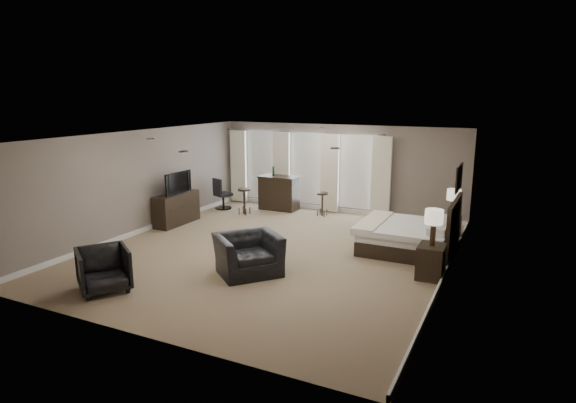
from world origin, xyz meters
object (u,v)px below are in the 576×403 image
at_px(nightstand_far, 451,227).
at_px(bar_stool_left, 244,201).
at_px(armchair_far, 104,267).
at_px(lamp_far, 453,203).
at_px(armchair_near, 248,248).
at_px(tv, 176,191).
at_px(desk_chair, 223,193).
at_px(bar_stool_right, 322,204).
at_px(lamp_near, 433,228).
at_px(dresser, 177,209).
at_px(bar_counter, 279,193).
at_px(bed, 403,223).
at_px(nightstand_near, 431,262).

bearing_deg(nightstand_far, bar_stool_left, -178.50).
xyz_separation_m(armchair_far, bar_stool_left, (-0.63, 5.94, -0.05)).
distance_m(lamp_far, armchair_near, 5.36).
distance_m(tv, desk_chair, 2.08).
bearing_deg(armchair_far, desk_chair, 48.75).
bearing_deg(nightstand_far, lamp_far, 0.00).
distance_m(tv, bar_stool_right, 4.16).
bearing_deg(bar_stool_left, nightstand_far, 1.50).
relative_size(lamp_near, tv, 0.68).
relative_size(lamp_far, dresser, 0.47).
xyz_separation_m(nightstand_far, bar_counter, (-5.18, 0.85, 0.25)).
height_order(bed, nightstand_near, bed).
distance_m(lamp_far, dresser, 7.18).
xyz_separation_m(lamp_near, dresser, (-6.92, 1.03, -0.58)).
height_order(dresser, bar_counter, bar_counter).
bearing_deg(armchair_far, lamp_near, -23.66).
xyz_separation_m(lamp_far, dresser, (-6.92, -1.87, -0.46)).
distance_m(nightstand_far, bar_stool_left, 5.82).
relative_size(nightstand_far, desk_chair, 0.56).
bearing_deg(bed, bar_stool_right, 142.70).
bearing_deg(bed, desk_chair, 164.69).
xyz_separation_m(armchair_near, bar_stool_right, (-0.40, 4.90, -0.18)).
xyz_separation_m(bar_stool_left, bar_stool_right, (2.13, 0.83, -0.04)).
relative_size(tv, bar_stool_right, 1.49).
bearing_deg(armchair_near, lamp_far, 2.19).
bearing_deg(bar_counter, bar_stool_left, -122.56).
xyz_separation_m(bar_counter, bar_stool_left, (-0.64, -1.00, -0.13)).
bearing_deg(nightstand_far, bed, -121.54).
distance_m(lamp_near, tv, 7.00).
relative_size(bed, lamp_far, 2.93).
bearing_deg(dresser, bar_stool_left, 57.23).
bearing_deg(tv, nightstand_near, -98.45).
bearing_deg(lamp_far, nightstand_far, 0.00).
bearing_deg(tv, bar_stool_right, -51.79).
distance_m(armchair_near, bar_counter, 5.41).
relative_size(dresser, tv, 1.42).
bearing_deg(tv, dresser, 0.00).
bearing_deg(lamp_near, bar_stool_right, 135.83).
xyz_separation_m(lamp_near, desk_chair, (-6.75, 3.05, -0.52)).
bearing_deg(bar_stool_left, nightstand_near, -25.30).
relative_size(tv, armchair_near, 0.86).
distance_m(bar_stool_left, bar_stool_right, 2.29).
relative_size(lamp_far, armchair_far, 0.78).
bearing_deg(bar_counter, armchair_near, -69.54).
relative_size(tv, desk_chair, 1.06).
distance_m(bed, bar_stool_right, 3.52).
height_order(lamp_near, bar_stool_right, lamp_near).
distance_m(dresser, bar_stool_left, 2.05).
bearing_deg(armchair_near, bar_stool_right, 44.70).
height_order(nightstand_near, bar_stool_right, bar_stool_right).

